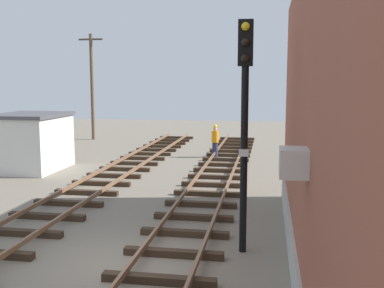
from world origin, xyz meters
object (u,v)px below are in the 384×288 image
control_hut (31,142)px  parked_car_red (23,132)px  signal_mast (245,110)px  track_worker_foreground (215,141)px  utility_pole_far (92,85)px

control_hut → parked_car_red: size_ratio=0.90×
signal_mast → track_worker_foreground: signal_mast is taller
signal_mast → parked_car_red: size_ratio=1.37×
control_hut → track_worker_foreground: control_hut is taller
control_hut → signal_mast: bearing=-40.7°
signal_mast → utility_pole_far: size_ratio=0.75×
signal_mast → utility_pole_far: bearing=120.3°
signal_mast → track_worker_foreground: bearing=99.4°
track_worker_foreground → control_hut: bearing=-148.4°
utility_pole_far → signal_mast: bearing=-59.7°
parked_car_red → utility_pole_far: utility_pole_far is taller
control_hut → parked_car_red: (-4.96, 7.93, -0.49)m
signal_mast → parked_car_red: bearing=132.5°
control_hut → track_worker_foreground: 9.87m
signal_mast → parked_car_red: 23.47m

